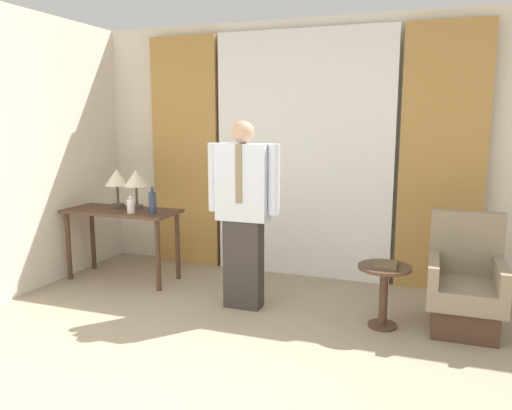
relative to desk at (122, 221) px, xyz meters
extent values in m
cube|color=silver|center=(1.73, 0.91, 0.72)|extent=(10.00, 0.06, 2.70)
cube|color=white|center=(1.73, 0.78, 0.66)|extent=(1.88, 0.06, 2.58)
cube|color=#B28442|center=(0.35, 0.78, 0.66)|extent=(0.80, 0.06, 2.58)
cube|color=#B28442|center=(3.11, 0.78, 0.66)|extent=(0.80, 0.06, 2.58)
cube|color=#4C3323|center=(0.00, 0.00, 0.10)|extent=(1.19, 0.52, 0.03)
cylinder|color=#4C3323|center=(-0.54, -0.20, -0.27)|extent=(0.05, 0.05, 0.72)
cylinder|color=#4C3323|center=(0.54, -0.20, -0.27)|extent=(0.05, 0.05, 0.72)
cylinder|color=#4C3323|center=(-0.54, 0.20, -0.27)|extent=(0.05, 0.05, 0.72)
cylinder|color=#4C3323|center=(0.54, 0.20, -0.27)|extent=(0.05, 0.05, 0.72)
cylinder|color=#4C4238|center=(-0.12, 0.11, 0.14)|extent=(0.13, 0.13, 0.04)
cylinder|color=#4C4238|center=(-0.12, 0.11, 0.26)|extent=(0.02, 0.02, 0.20)
cone|color=beige|center=(-0.12, 0.11, 0.44)|extent=(0.25, 0.25, 0.17)
cylinder|color=#4C4238|center=(0.12, 0.11, 0.14)|extent=(0.13, 0.13, 0.04)
cylinder|color=#4C4238|center=(0.12, 0.11, 0.26)|extent=(0.02, 0.02, 0.20)
cone|color=beige|center=(0.12, 0.11, 0.44)|extent=(0.25, 0.25, 0.17)
cylinder|color=silver|center=(0.20, -0.13, 0.19)|extent=(0.08, 0.08, 0.14)
cylinder|color=silver|center=(0.20, -0.13, 0.28)|extent=(0.03, 0.03, 0.04)
cylinder|color=#2D3851|center=(0.43, -0.08, 0.22)|extent=(0.08, 0.08, 0.21)
cylinder|color=#2D3851|center=(0.43, -0.08, 0.36)|extent=(0.03, 0.03, 0.06)
cube|color=#38332D|center=(1.48, -0.31, -0.23)|extent=(0.33, 0.18, 0.80)
cube|color=silver|center=(1.48, -0.31, 0.51)|extent=(0.46, 0.21, 0.67)
cube|color=#847556|center=(1.48, -0.42, 0.59)|extent=(0.06, 0.01, 0.50)
cylinder|color=silver|center=(1.20, -0.31, 0.54)|extent=(0.10, 0.10, 0.60)
cylinder|color=silver|center=(1.76, -0.31, 0.54)|extent=(0.10, 0.10, 0.60)
sphere|color=tan|center=(1.48, -0.31, 0.94)|extent=(0.19, 0.19, 0.19)
cube|color=#4C3323|center=(3.32, -0.21, -0.51)|extent=(0.49, 0.54, 0.24)
cube|color=gray|center=(3.32, -0.21, -0.31)|extent=(0.57, 0.63, 0.16)
cube|color=gray|center=(3.32, 0.07, 0.04)|extent=(0.57, 0.10, 0.53)
cube|color=gray|center=(3.08, -0.21, -0.14)|extent=(0.08, 0.63, 0.18)
cube|color=gray|center=(3.57, -0.21, -0.14)|extent=(0.08, 0.63, 0.18)
cylinder|color=#4C3323|center=(2.71, -0.35, -0.62)|extent=(0.23, 0.23, 0.02)
cylinder|color=#4C3323|center=(2.71, -0.35, -0.38)|extent=(0.07, 0.07, 0.49)
cylinder|color=#4C3323|center=(2.71, -0.35, -0.12)|extent=(0.42, 0.42, 0.02)
cube|color=brown|center=(2.72, -0.37, -0.10)|extent=(0.18, 0.23, 0.03)
camera|label=1|loc=(3.03, -4.32, 1.05)|focal=35.00mm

